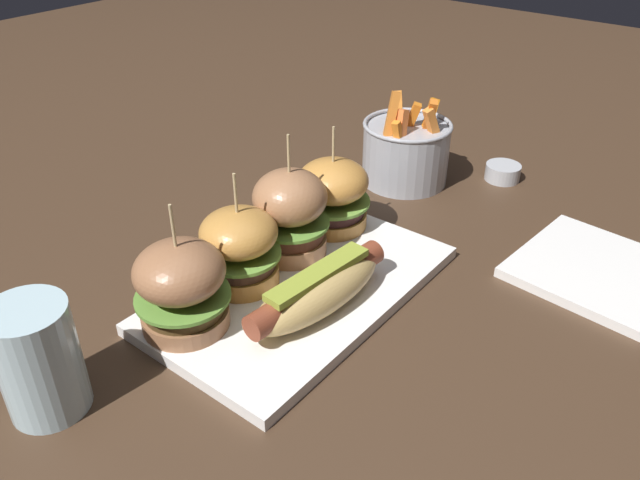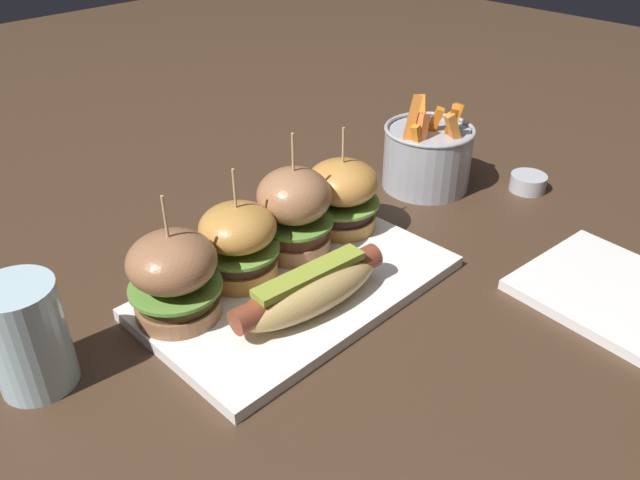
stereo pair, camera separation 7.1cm
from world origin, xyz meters
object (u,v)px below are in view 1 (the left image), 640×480
slider_far_left (181,286)px  fries_bucket (406,151)px  sauce_ramekin (503,172)px  water_glass (39,360)px  slider_center_right (290,212)px  hot_dog (318,290)px  slider_center_left (240,247)px  platter_main (301,288)px  side_plate (597,270)px  slider_far_right (333,193)px

slider_far_left → fries_bucket: bearing=1.5°
slider_far_left → sauce_ramekin: slider_far_left is taller
sauce_ramekin → water_glass: bearing=169.3°
fries_bucket → water_glass: size_ratio=1.32×
slider_center_right → water_glass: size_ratio=1.37×
hot_dog → slider_center_left: size_ratio=1.39×
hot_dog → water_glass: (-0.25, 0.11, 0.02)m
platter_main → fries_bucket: size_ratio=2.39×
side_plate → sauce_ramekin: bearing=49.7°
sauce_ramekin → side_plate: sauce_ramekin is taller
water_glass → hot_dog: bearing=-24.9°
platter_main → slider_far_right: 0.14m
slider_far_right → hot_dog: bearing=-147.7°
platter_main → slider_center_left: (-0.04, 0.05, 0.05)m
slider_center_right → water_glass: slider_center_right is taller
slider_far_left → water_glass: size_ratio=1.27×
hot_dog → water_glass: bearing=155.1°
platter_main → water_glass: water_glass is taller
platter_main → side_plate: (0.24, -0.25, -0.00)m
platter_main → slider_far_right: (0.12, 0.05, 0.05)m
slider_far_left → water_glass: slider_far_left is taller
side_plate → water_glass: water_glass is taller
slider_center_right → slider_far_right: size_ratio=1.12×
slider_far_left → slider_center_right: slider_center_right is taller
fries_bucket → slider_center_right: bearing=-178.4°
slider_far_left → slider_far_right: (0.25, 0.00, -0.00)m
platter_main → water_glass: bearing=165.4°
slider_far_left → slider_center_left: bearing=4.7°
slider_center_right → sauce_ramekin: slider_center_right is taller
slider_far_left → side_plate: (0.37, -0.30, -0.06)m
slider_far_right → slider_far_left: bearing=-179.4°
platter_main → slider_center_right: (0.04, 0.05, 0.06)m
slider_far_right → slider_center_left: bearing=178.4°
platter_main → side_plate: size_ratio=2.01×
platter_main → slider_center_left: size_ratio=2.57×
platter_main → slider_far_right: size_ratio=2.57×
side_plate → hot_dog: bearing=142.1°
slider_center_right → sauce_ramekin: bearing=-16.4°
slider_center_left → hot_dog: bearing=-81.8°
slider_center_left → slider_far_left: bearing=-175.3°
fries_bucket → sauce_ramekin: fries_bucket is taller
slider_far_right → fries_bucket: 0.19m
slider_center_right → water_glass: 0.31m
water_glass → side_plate: bearing=-32.1°
fries_bucket → water_glass: 0.58m
platter_main → slider_far_left: 0.15m
hot_dog → sauce_ramekin: bearing=-1.8°
sauce_ramekin → slider_center_left: bearing=166.0°
fries_bucket → slider_far_left: bearing=-178.5°
hot_dog → sauce_ramekin: (0.43, -0.01, -0.03)m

